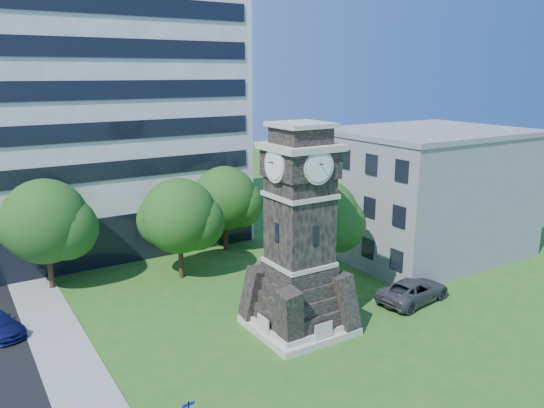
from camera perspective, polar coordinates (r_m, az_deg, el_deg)
ground at (r=29.70m, az=0.19°, el=-16.06°), size 160.00×160.00×0.00m
sidewalk at (r=30.87m, az=-20.93°, el=-15.75°), size 3.00×70.00×0.06m
clock_tower at (r=30.58m, az=2.96°, el=-4.31°), size 5.40×5.40×12.22m
office_tall at (r=48.74m, az=-20.08°, el=12.40°), size 26.20×15.11×28.60m
office_low at (r=45.97m, az=16.13°, el=1.29°), size 15.20×12.20×10.40m
car_east_lot at (r=36.93m, az=14.96°, el=-8.96°), size 5.83×3.28×1.54m
park_bench at (r=30.98m, az=2.98°, el=-13.67°), size 1.82×0.49×0.94m
tree_nw at (r=39.68m, az=-23.06°, el=-1.98°), size 6.48×5.89×7.86m
tree_nc at (r=39.10m, az=-9.84°, el=-1.50°), size 6.06×5.51×7.52m
tree_ne at (r=44.86m, az=-5.00°, el=0.40°), size 5.98×5.44×7.28m
tree_east at (r=37.20m, az=5.31°, el=-1.64°), size 5.92×5.38×7.79m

